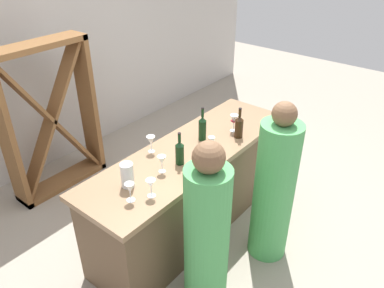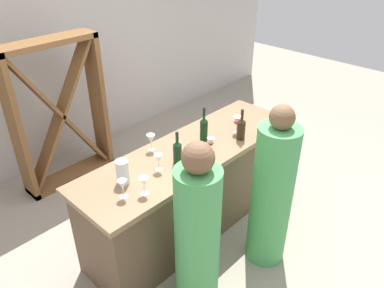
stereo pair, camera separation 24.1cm
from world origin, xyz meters
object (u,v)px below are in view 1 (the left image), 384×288
at_px(wine_glass_near_right, 130,189).
at_px(person_left_guest, 274,190).
at_px(wine_glass_far_center, 162,160).
at_px(water_pitcher, 127,175).
at_px(wine_bottle_second_left_dark_green, 202,128).
at_px(wine_glass_far_right, 151,141).
at_px(person_center_guest, 207,234).
at_px(wine_bottle_center_amber_brown, 239,126).
at_px(wine_bottle_leftmost_dark_green, 180,152).
at_px(wine_glass_near_left, 151,184).
at_px(wine_glass_near_center, 211,142).
at_px(wine_rack, 51,120).
at_px(wine_glass_far_left, 234,120).

relative_size(wine_glass_near_right, person_left_guest, 0.10).
distance_m(wine_glass_near_right, wine_glass_far_center, 0.43).
bearing_deg(water_pitcher, person_left_guest, -40.53).
xyz_separation_m(wine_bottle_second_left_dark_green, wine_glass_far_right, (-0.45, 0.22, -0.02)).
xyz_separation_m(wine_glass_near_right, person_center_guest, (0.26, -0.51, -0.34)).
height_order(wine_bottle_center_amber_brown, wine_glass_far_right, wine_bottle_center_amber_brown).
relative_size(wine_bottle_leftmost_dark_green, wine_glass_near_left, 2.00).
distance_m(wine_glass_near_center, wine_glass_far_right, 0.53).
xyz_separation_m(wine_bottle_leftmost_dark_green, wine_glass_near_center, (0.30, -0.11, -0.01)).
relative_size(wine_bottle_center_amber_brown, person_center_guest, 0.20).
bearing_deg(wine_glass_near_center, wine_bottle_center_amber_brown, -4.51).
bearing_deg(wine_bottle_second_left_dark_green, wine_rack, 109.76).
bearing_deg(wine_bottle_second_left_dark_green, person_center_guest, -140.30).
xyz_separation_m(wine_bottle_center_amber_brown, person_center_guest, (-1.04, -0.41, -0.35)).
distance_m(wine_glass_far_left, wine_glass_far_right, 0.86).
height_order(wine_glass_far_center, water_pitcher, water_pitcher).
bearing_deg(wine_glass_near_right, wine_bottle_second_left_dark_green, 7.40).
xyz_separation_m(wine_bottle_leftmost_dark_green, water_pitcher, (-0.49, 0.11, -0.01)).
bearing_deg(wine_glass_far_left, person_left_guest, -116.83).
xyz_separation_m(wine_glass_far_center, person_left_guest, (0.62, -0.72, -0.32)).
bearing_deg(wine_rack, wine_glass_far_left, -62.52).
distance_m(wine_bottle_leftmost_dark_green, wine_glass_far_left, 0.77).
relative_size(wine_glass_near_left, water_pitcher, 0.74).
distance_m(wine_glass_far_center, person_left_guest, 1.00).
distance_m(wine_glass_near_left, person_center_guest, 0.56).
bearing_deg(wine_glass_far_right, wine_glass_near_right, -148.60).
relative_size(wine_rack, person_left_guest, 1.10).
xyz_separation_m(wine_glass_far_right, person_center_guest, (-0.32, -0.87, -0.34)).
bearing_deg(wine_glass_far_right, wine_glass_far_left, -24.39).
relative_size(wine_rack, wine_glass_near_right, 11.08).
xyz_separation_m(wine_glass_near_left, wine_glass_near_right, (-0.13, 0.08, -0.00)).
relative_size(water_pitcher, person_center_guest, 0.14).
height_order(wine_rack, water_pitcher, wine_rack).
bearing_deg(wine_glass_far_right, wine_glass_far_center, -120.39).
bearing_deg(wine_glass_near_center, wine_glass_far_right, 126.80).
bearing_deg(wine_glass_near_center, person_left_guest, -76.90).
relative_size(wine_glass_far_center, wine_glass_far_right, 0.95).
bearing_deg(person_left_guest, wine_bottle_leftmost_dark_green, 39.04).
xyz_separation_m(wine_glass_far_left, person_center_guest, (-1.11, -0.51, -0.35)).
bearing_deg(water_pitcher, wine_bottle_second_left_dark_green, -0.73).
distance_m(wine_bottle_center_amber_brown, wine_glass_far_center, 0.90).
bearing_deg(wine_glass_near_center, wine_glass_far_left, 8.68).
distance_m(wine_bottle_center_amber_brown, water_pitcher, 1.22).
bearing_deg(wine_glass_far_left, wine_glass_near_left, -175.99).
height_order(wine_glass_far_center, wine_glass_far_right, wine_glass_far_right).
xyz_separation_m(wine_rack, wine_glass_far_center, (-0.04, -1.69, 0.19)).
bearing_deg(wine_bottle_center_amber_brown, person_center_guest, -158.43).
bearing_deg(wine_glass_far_right, wine_glass_near_center, -53.20).
xyz_separation_m(wine_glass_near_right, wine_glass_far_center, (0.42, 0.07, 0.00)).
bearing_deg(wine_glass_far_left, wine_glass_far_right, 155.61).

